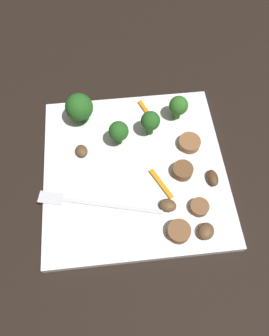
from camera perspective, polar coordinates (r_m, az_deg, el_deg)
ground_plane at (r=0.48m, az=-0.00°, el=-0.74°), size 1.40×1.40×0.00m
plate at (r=0.47m, az=-0.00°, el=-0.38°), size 0.27×0.27×0.01m
fork at (r=0.45m, az=-8.15°, el=-6.45°), size 0.18×0.05×0.00m
broccoli_floret_0 at (r=0.50m, az=-10.21°, el=11.00°), size 0.04×0.04×0.05m
broccoli_floret_1 at (r=0.50m, az=8.14°, el=11.26°), size 0.03×0.03×0.04m
broccoli_floret_2 at (r=0.48m, az=2.96°, el=8.60°), size 0.03×0.03×0.05m
broccoli_floret_3 at (r=0.47m, az=-2.96°, el=6.75°), size 0.03×0.03×0.05m
sausage_slice_0 at (r=0.45m, az=11.89°, el=-7.12°), size 0.04×0.04×0.01m
sausage_slice_1 at (r=0.46m, az=8.88°, el=-0.48°), size 0.04×0.04×0.01m
sausage_slice_2 at (r=0.49m, az=10.12°, el=4.58°), size 0.05×0.05×0.01m
sausage_slice_3 at (r=0.43m, az=8.21°, el=-11.56°), size 0.04×0.04×0.01m
mushroom_0 at (r=0.44m, az=6.20°, el=-6.87°), size 0.03×0.03×0.01m
mushroom_1 at (r=0.47m, az=14.27°, el=-1.78°), size 0.02×0.03×0.01m
mushroom_2 at (r=0.48m, az=-9.77°, el=3.14°), size 0.03×0.03×0.01m
mushroom_3 at (r=0.43m, az=13.05°, el=-11.34°), size 0.03×0.03×0.01m
pepper_strip_0 at (r=0.52m, az=2.15°, el=10.53°), size 0.02×0.04×0.00m
pepper_strip_2 at (r=0.45m, az=4.93°, el=-2.92°), size 0.03×0.05×0.00m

